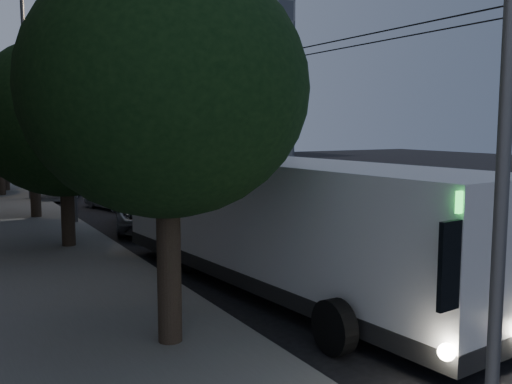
{
  "coord_description": "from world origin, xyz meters",
  "views": [
    {
      "loc": [
        -10.21,
        -13.71,
        4.11
      ],
      "look_at": [
        -0.73,
        3.09,
        1.84
      ],
      "focal_mm": 40.0,
      "sensor_mm": 36.0,
      "label": 1
    }
  ],
  "objects_px": {
    "car_white_d": "(51,172)",
    "streetlamp_far": "(34,76)",
    "trolleybus": "(275,221)",
    "car_white_c": "(52,174)",
    "streetlamp_near": "(186,17)",
    "pickup_silver": "(152,207)",
    "car_white_b": "(62,185)",
    "car_white_a": "(112,196)"
  },
  "relations": [
    {
      "from": "trolleybus",
      "to": "streetlamp_far",
      "type": "distance_m",
      "value": 21.37
    },
    {
      "from": "car_white_a",
      "to": "car_white_c",
      "type": "height_order",
      "value": "car_white_c"
    },
    {
      "from": "car_white_d",
      "to": "pickup_silver",
      "type": "bearing_deg",
      "value": -87.56
    },
    {
      "from": "pickup_silver",
      "to": "trolleybus",
      "type": "bearing_deg",
      "value": -73.59
    },
    {
      "from": "trolleybus",
      "to": "car_white_a",
      "type": "distance_m",
      "value": 15.79
    },
    {
      "from": "car_white_b",
      "to": "streetlamp_near",
      "type": "xyz_separation_m",
      "value": [
        -1.31,
        -21.61,
        5.65
      ]
    },
    {
      "from": "streetlamp_far",
      "to": "trolleybus",
      "type": "bearing_deg",
      "value": -83.18
    },
    {
      "from": "car_white_a",
      "to": "car_white_d",
      "type": "relative_size",
      "value": 0.98
    },
    {
      "from": "streetlamp_near",
      "to": "streetlamp_far",
      "type": "xyz_separation_m",
      "value": [
        0.01,
        21.01,
        0.31
      ]
    },
    {
      "from": "pickup_silver",
      "to": "streetlamp_near",
      "type": "relative_size",
      "value": 0.55
    },
    {
      "from": "car_white_c",
      "to": "streetlamp_near",
      "type": "relative_size",
      "value": 0.35
    },
    {
      "from": "car_white_b",
      "to": "car_white_c",
      "type": "bearing_deg",
      "value": 103.42
    },
    {
      "from": "pickup_silver",
      "to": "car_white_a",
      "type": "relative_size",
      "value": 1.65
    },
    {
      "from": "pickup_silver",
      "to": "streetlamp_near",
      "type": "xyz_separation_m",
      "value": [
        -2.68,
        -10.19,
        5.57
      ]
    },
    {
      "from": "car_white_a",
      "to": "car_white_d",
      "type": "distance_m",
      "value": 16.86
    },
    {
      "from": "car_white_d",
      "to": "streetlamp_far",
      "type": "bearing_deg",
      "value": -100.14
    },
    {
      "from": "trolleybus",
      "to": "streetlamp_near",
      "type": "height_order",
      "value": "streetlamp_near"
    },
    {
      "from": "streetlamp_near",
      "to": "car_white_c",
      "type": "bearing_deg",
      "value": 85.55
    },
    {
      "from": "trolleybus",
      "to": "car_white_c",
      "type": "relative_size",
      "value": 3.42
    },
    {
      "from": "car_white_c",
      "to": "streetlamp_near",
      "type": "distance_m",
      "value": 31.73
    },
    {
      "from": "car_white_a",
      "to": "car_white_d",
      "type": "bearing_deg",
      "value": 73.33
    },
    {
      "from": "car_white_a",
      "to": "car_white_b",
      "type": "relative_size",
      "value": 0.7
    },
    {
      "from": "car_white_c",
      "to": "streetlamp_near",
      "type": "height_order",
      "value": "streetlamp_near"
    },
    {
      "from": "trolleybus",
      "to": "car_white_c",
      "type": "height_order",
      "value": "trolleybus"
    },
    {
      "from": "car_white_c",
      "to": "car_white_d",
      "type": "height_order",
      "value": "car_white_d"
    },
    {
      "from": "car_white_c",
      "to": "streetlamp_far",
      "type": "distance_m",
      "value": 12.04
    },
    {
      "from": "trolleybus",
      "to": "pickup_silver",
      "type": "distance_m",
      "value": 9.88
    },
    {
      "from": "trolleybus",
      "to": "car_white_a",
      "type": "relative_size",
      "value": 3.55
    },
    {
      "from": "trolleybus",
      "to": "streetlamp_near",
      "type": "distance_m",
      "value": 5.28
    },
    {
      "from": "pickup_silver",
      "to": "streetlamp_far",
      "type": "relative_size",
      "value": 0.52
    },
    {
      "from": "trolleybus",
      "to": "car_white_d",
      "type": "distance_m",
      "value": 32.63
    },
    {
      "from": "trolleybus",
      "to": "car_white_b",
      "type": "height_order",
      "value": "trolleybus"
    },
    {
      "from": "streetlamp_near",
      "to": "car_white_b",
      "type": "bearing_deg",
      "value": 86.52
    },
    {
      "from": "car_white_a",
      "to": "car_white_c",
      "type": "distance_m",
      "value": 15.0
    },
    {
      "from": "pickup_silver",
      "to": "car_white_c",
      "type": "height_order",
      "value": "pickup_silver"
    },
    {
      "from": "car_white_b",
      "to": "car_white_d",
      "type": "distance_m",
      "value": 11.45
    },
    {
      "from": "pickup_silver",
      "to": "streetlamp_far",
      "type": "bearing_deg",
      "value": 121.45
    },
    {
      "from": "pickup_silver",
      "to": "streetlamp_far",
      "type": "distance_m",
      "value": 12.59
    },
    {
      "from": "pickup_silver",
      "to": "car_white_b",
      "type": "xyz_separation_m",
      "value": [
        -1.36,
        11.41,
        -0.08
      ]
    },
    {
      "from": "car_white_b",
      "to": "car_white_d",
      "type": "bearing_deg",
      "value": 103.23
    },
    {
      "from": "streetlamp_near",
      "to": "pickup_silver",
      "type": "bearing_deg",
      "value": 75.28
    },
    {
      "from": "car_white_a",
      "to": "car_white_d",
      "type": "height_order",
      "value": "car_white_d"
    }
  ]
}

